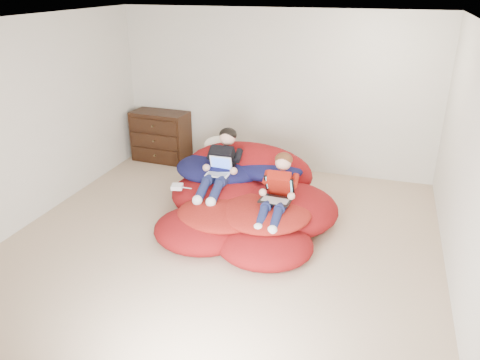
# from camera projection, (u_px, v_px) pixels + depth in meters

# --- Properties ---
(room_shell) EXTENTS (5.10, 5.10, 2.77)m
(room_shell) POSITION_uv_depth(u_px,v_px,m) (222.00, 224.00, 5.52)
(room_shell) COLOR tan
(room_shell) RESTS_ON ground
(dresser) EXTENTS (0.96, 0.56, 0.84)m
(dresser) POSITION_uv_depth(u_px,v_px,m) (161.00, 136.00, 7.93)
(dresser) COLOR black
(dresser) RESTS_ON ground
(beanbag_pile) EXTENTS (2.30, 2.33, 0.86)m
(beanbag_pile) POSITION_uv_depth(u_px,v_px,m) (245.00, 198.00, 6.05)
(beanbag_pile) COLOR maroon
(beanbag_pile) RESTS_ON ground
(cream_pillow) EXTENTS (0.49, 0.31, 0.31)m
(cream_pillow) POSITION_uv_depth(u_px,v_px,m) (220.00, 147.00, 6.85)
(cream_pillow) COLOR white
(cream_pillow) RESTS_ON beanbag_pile
(older_boy) EXTENTS (0.32, 1.09, 0.71)m
(older_boy) POSITION_uv_depth(u_px,v_px,m) (221.00, 162.00, 6.08)
(older_boy) COLOR black
(older_boy) RESTS_ON beanbag_pile
(younger_boy) EXTENTS (0.29, 1.00, 0.65)m
(younger_boy) POSITION_uv_depth(u_px,v_px,m) (278.00, 188.00, 5.52)
(younger_boy) COLOR #9C190D
(younger_boy) RESTS_ON beanbag_pile
(laptop_white) EXTENTS (0.29, 0.27, 0.21)m
(laptop_white) POSITION_uv_depth(u_px,v_px,m) (219.00, 169.00, 6.03)
(laptop_white) COLOR white
(laptop_white) RESTS_ON older_boy
(laptop_black) EXTENTS (0.38, 0.39, 0.25)m
(laptop_black) POSITION_uv_depth(u_px,v_px,m) (277.00, 193.00, 5.50)
(laptop_black) COLOR black
(laptop_black) RESTS_ON younger_boy
(power_adapter) EXTENTS (0.17, 0.17, 0.05)m
(power_adapter) POSITION_uv_depth(u_px,v_px,m) (177.00, 187.00, 6.02)
(power_adapter) COLOR white
(power_adapter) RESTS_ON beanbag_pile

